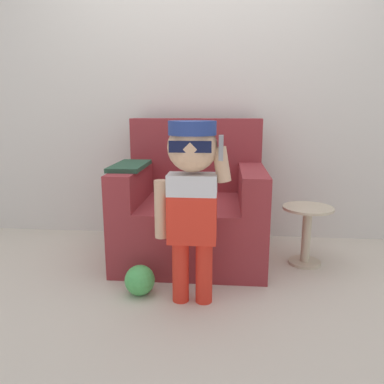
{
  "coord_description": "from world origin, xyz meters",
  "views": [
    {
      "loc": [
        0.23,
        -2.61,
        1.08
      ],
      "look_at": [
        0.02,
        -0.3,
        0.58
      ],
      "focal_mm": 35.0,
      "sensor_mm": 36.0,
      "label": 1
    }
  ],
  "objects_px": {
    "armchair": "(192,211)",
    "toy_ball": "(140,280)",
    "side_table": "(307,229)",
    "person_child": "(192,185)"
  },
  "relations": [
    {
      "from": "armchair",
      "to": "toy_ball",
      "type": "bearing_deg",
      "value": -111.2
    },
    {
      "from": "armchair",
      "to": "side_table",
      "type": "bearing_deg",
      "value": -6.72
    },
    {
      "from": "person_child",
      "to": "side_table",
      "type": "height_order",
      "value": "person_child"
    },
    {
      "from": "person_child",
      "to": "toy_ball",
      "type": "xyz_separation_m",
      "value": [
        -0.32,
        0.05,
        -0.6
      ]
    },
    {
      "from": "armchair",
      "to": "toy_ball",
      "type": "relative_size",
      "value": 5.82
    },
    {
      "from": "side_table",
      "to": "person_child",
      "type": "bearing_deg",
      "value": -141.27
    },
    {
      "from": "person_child",
      "to": "toy_ball",
      "type": "bearing_deg",
      "value": 170.84
    },
    {
      "from": "armchair",
      "to": "side_table",
      "type": "relative_size",
      "value": 2.5
    },
    {
      "from": "person_child",
      "to": "toy_ball",
      "type": "distance_m",
      "value": 0.68
    },
    {
      "from": "armchair",
      "to": "side_table",
      "type": "height_order",
      "value": "armchair"
    }
  ]
}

